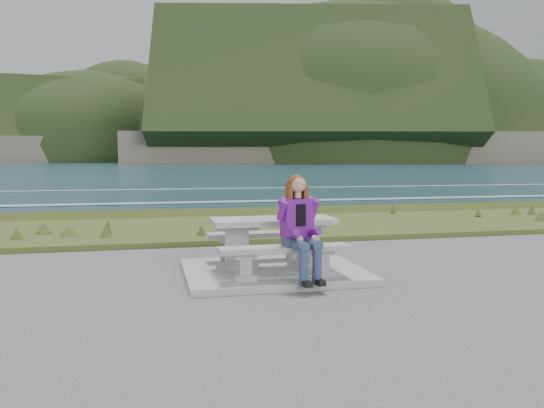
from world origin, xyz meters
The scene contains 9 objects.
concrete_slab centered at (0.00, 0.00, 0.05)m, with size 2.60×2.10×0.10m, color #A09F9A.
picnic_table centered at (0.00, 0.00, 0.68)m, with size 1.80×0.75×0.75m.
bench_landward centered at (0.00, -0.70, 0.45)m, with size 1.80×0.35×0.45m.
bench_seaward centered at (0.00, 0.70, 0.45)m, with size 1.80×0.35×0.45m.
grass_verge centered at (0.00, 5.00, 0.00)m, with size 160.00×4.50×0.22m, color #35481B.
shore_drop centered at (0.00, 7.90, 0.00)m, with size 160.00×0.80×2.20m, color #6C6251.
ocean centered at (0.00, 25.09, -1.74)m, with size 1600.00×1600.00×0.09m.
headland_range centered at (190.42, 398.41, 9.91)m, with size 729.83×363.95×185.26m.
seated_woman centered at (0.20, -0.83, 0.62)m, with size 0.50×0.75×1.41m.
Camera 1 is at (-1.76, -7.54, 1.74)m, focal length 35.00 mm.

